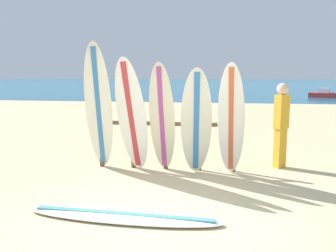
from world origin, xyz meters
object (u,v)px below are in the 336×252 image
small_boat_offshore (324,94)px  beachgoer_standing (281,122)px  surfboard_lying_on_sand (123,216)px  surfboard_leaning_center_left (162,118)px  surfboard_rack (166,137)px  surfboard_leaning_center (196,122)px  surfboard_leaning_left (132,116)px  surfboard_leaning_center_right (231,121)px  surfboard_leaning_far_left (99,108)px

small_boat_offshore → beachgoer_standing: bearing=-107.6°
beachgoer_standing → surfboard_lying_on_sand: bearing=-130.2°
small_boat_offshore → surfboard_leaning_center_left: bearing=-112.3°
surfboard_rack → surfboard_lying_on_sand: 2.53m
surfboard_leaning_center → surfboard_lying_on_sand: surfboard_leaning_center is taller
surfboard_leaning_center → beachgoer_standing: 1.80m
surfboard_leaning_center → small_boat_offshore: (8.35, 21.96, -0.74)m
surfboard_leaning_left → small_boat_offshore: 24.03m
surfboard_leaning_center_right → small_boat_offshore: (7.73, 22.02, -0.78)m
surfboard_leaning_left → surfboard_leaning_center_left: 0.57m
surfboard_leaning_far_left → surfboard_leaning_center_left: size_ratio=1.17×
surfboard_rack → surfboard_leaning_center_left: surfboard_leaning_center_left is taller
surfboard_leaning_center_left → surfboard_leaning_center_right: 1.27m
small_boat_offshore → surfboard_lying_on_sand: bearing=-110.8°
surfboard_rack → surfboard_lying_on_sand: size_ratio=1.04×
surfboard_rack → surfboard_leaning_center_right: size_ratio=1.31×
surfboard_lying_on_sand → small_boat_offshore: 25.77m
surfboard_leaning_far_left → surfboard_leaning_center: size_ratio=1.23×
surfboard_rack → surfboard_leaning_center_left: 0.48m
surfboard_leaning_center_right → surfboard_lying_on_sand: size_ratio=0.79×
surfboard_leaning_far_left → surfboard_lying_on_sand: (1.04, -2.13, -1.19)m
surfboard_rack → surfboard_leaning_center: (0.61, -0.34, 0.36)m
surfboard_leaning_far_left → small_boat_offshore: surfboard_leaning_far_left is taller
surfboard_lying_on_sand → surfboard_leaning_center_left: bearing=85.7°
surfboard_leaning_center_right → beachgoer_standing: surfboard_leaning_center_right is taller
surfboard_leaning_center → surfboard_leaning_left: bearing=-176.4°
surfboard_leaning_left → surfboard_leaning_center: bearing=3.6°
surfboard_leaning_center_left → surfboard_leaning_center: (0.64, -0.07, -0.05)m
surfboard_leaning_center → surfboard_leaning_center_right: bearing=-5.7°
surfboard_leaning_far_left → surfboard_leaning_left: bearing=-7.6°
surfboard_leaning_center_left → surfboard_leaning_center: size_ratio=1.05×
surfboard_rack → surfboard_leaning_far_left: (-1.24, -0.32, 0.59)m
surfboard_leaning_center_left → surfboard_lying_on_sand: 2.42m
surfboard_leaning_left → surfboard_lying_on_sand: (0.38, -2.04, -1.05)m
surfboard_leaning_far_left → small_boat_offshore: (10.20, 21.95, -0.97)m
surfboard_rack → surfboard_lying_on_sand: bearing=-94.6°
surfboard_leaning_far_left → small_boat_offshore: 24.22m
surfboard_rack → surfboard_leaning_far_left: size_ratio=1.11×
surfboard_leaning_far_left → surfboard_leaning_center: 1.86m
surfboard_leaning_far_left → surfboard_leaning_center_left: (1.21, 0.06, -0.18)m
surfboard_leaning_far_left → surfboard_leaning_center_right: (2.47, -0.08, -0.19)m
surfboard_leaning_center_left → small_boat_offshore: (9.00, 21.89, -0.79)m
surfboard_rack → surfboard_lying_on_sand: (-0.20, -2.45, -0.60)m
surfboard_leaning_far_left → surfboard_leaning_center_left: surfboard_leaning_far_left is taller
beachgoer_standing → surfboard_leaning_center: bearing=-155.0°
beachgoer_standing → surfboard_leaning_center_left: bearing=-163.2°
surfboard_rack → surfboard_leaning_far_left: bearing=-165.4°
surfboard_leaning_center → small_boat_offshore: surfboard_leaning_center is taller
surfboard_leaning_center → surfboard_leaning_center_right: surfboard_leaning_center_right is taller
surfboard_leaning_left → surfboard_leaning_center_right: bearing=0.4°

